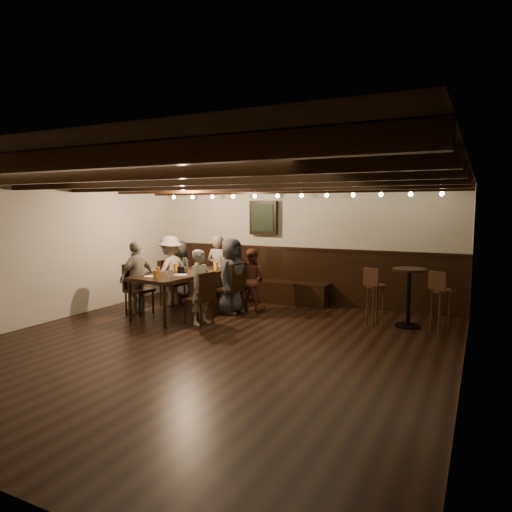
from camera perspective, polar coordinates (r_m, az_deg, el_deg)
The scene contains 27 objects.
room at distance 8.48m, azimuth 0.62°, elevation 0.05°, with size 7.00×7.00×7.00m.
dining_table at distance 8.52m, azimuth -8.97°, elevation -2.49°, with size 1.10×2.12×0.77m.
chair_left_near at distance 9.39m, azimuth -10.48°, elevation -4.37°, with size 0.45×0.45×0.91m.
chair_left_far at distance 8.75m, azimuth -14.44°, elevation -5.17°, with size 0.46×0.46×0.93m.
chair_right_near at distance 8.50m, azimuth -3.23°, elevation -5.26°, with size 0.47×0.47×0.95m.
chair_right_far at distance 7.80m, azimuth -7.04°, elevation -6.47°, with size 0.44×0.44×0.89m.
person_bench_left at distance 9.78m, azimuth -9.54°, elevation -1.81°, with size 0.62×0.40×1.27m, color #2B2C2E.
person_bench_centre at distance 9.33m, azimuth -4.77°, elevation -1.68°, with size 0.52×0.34×1.41m, color gray.
person_bench_right at distance 8.72m, azimuth -0.58°, elevation -2.93°, with size 0.58×0.45×1.19m, color brown.
person_left_near at distance 9.34m, azimuth -10.67°, elevation -1.80°, with size 0.90×0.52×1.40m, color gray.
person_left_far at distance 8.71m, azimuth -14.65°, elevation -2.62°, with size 0.79×0.33×1.35m, color gray.
person_right_near at distance 8.42m, azimuth -3.08°, elevation -2.53°, with size 0.69×0.45×1.41m, color #2B2C2E.
person_right_far at distance 7.71m, azimuth -6.89°, elevation -3.89°, with size 0.46×0.30×1.26m, color gray.
pint_a at distance 9.21m, azimuth -7.47°, elevation -1.00°, with size 0.07×0.07×0.14m, color #BF7219.
pint_b at distance 8.85m, azimuth -5.01°, elevation -1.26°, with size 0.07×0.07×0.14m, color #BF7219.
pint_c at distance 8.77m, azimuth -10.04°, elevation -1.39°, with size 0.07×0.07×0.14m, color #BF7219.
pint_d at distance 8.46m, azimuth -6.55°, elevation -1.60°, with size 0.07×0.07×0.14m, color silver.
pint_e at distance 8.31m, azimuth -12.15°, elevation -1.84°, with size 0.07×0.07×0.14m, color #BF7219.
pint_f at distance 7.96m, azimuth -10.46°, elevation -2.15°, with size 0.07×0.07×0.14m, color silver.
pint_g at distance 7.88m, azimuth -12.49°, elevation -2.27°, with size 0.07×0.07×0.14m, color #BF7219.
plate_near at distance 8.10m, azimuth -13.01°, elevation -2.51°, with size 0.24×0.24×0.01m, color white.
plate_far at distance 8.17m, azimuth -9.38°, elevation -2.37°, with size 0.24×0.24×0.01m, color white.
condiment_caddy at distance 8.46m, azimuth -9.20°, elevation -1.71°, with size 0.15×0.10×0.12m, color black.
candle at distance 8.66m, azimuth -7.08°, elevation -1.74°, with size 0.05×0.05×0.05m, color beige.
high_top_table at distance 7.90m, azimuth 18.58°, elevation -3.88°, with size 0.55×0.55×0.97m.
bar_stool_left at distance 7.83m, azimuth 14.65°, elevation -5.87°, with size 0.34×0.35×0.99m.
bar_stool_right at distance 7.74m, azimuth 22.02°, elevation -6.25°, with size 0.34×0.35×0.99m.
Camera 1 is at (3.40, -5.37, 1.95)m, focal length 32.00 mm.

